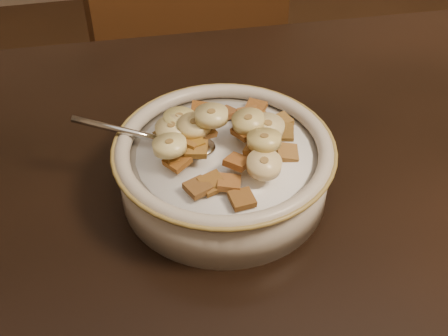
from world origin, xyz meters
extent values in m
cube|color=black|center=(0.00, 0.00, 0.73)|extent=(1.42, 0.94, 0.04)
cube|color=#3C210F|center=(0.08, 0.59, 0.51)|extent=(0.56, 0.56, 1.01)
cylinder|color=#B1A79C|center=(0.00, 0.12, 0.77)|extent=(0.20, 0.20, 0.05)
cylinder|color=white|center=(0.00, 0.12, 0.80)|extent=(0.17, 0.17, 0.00)
ellipsoid|color=#B4B4B4|center=(-0.03, 0.13, 0.80)|extent=(0.06, 0.05, 0.01)
cube|color=brown|center=(-0.03, 0.15, 0.81)|extent=(0.03, 0.03, 0.01)
cube|color=#995527|center=(0.01, 0.09, 0.81)|extent=(0.03, 0.03, 0.01)
cube|color=brown|center=(0.05, 0.18, 0.81)|extent=(0.03, 0.03, 0.01)
cube|color=brown|center=(-0.02, 0.13, 0.82)|extent=(0.03, 0.03, 0.01)
cube|color=brown|center=(0.00, 0.05, 0.81)|extent=(0.02, 0.02, 0.01)
cube|color=olive|center=(0.07, 0.15, 0.81)|extent=(0.02, 0.02, 0.01)
cube|color=brown|center=(-0.05, 0.11, 0.81)|extent=(0.02, 0.02, 0.01)
cube|color=brown|center=(-0.03, 0.15, 0.81)|extent=(0.03, 0.03, 0.01)
cube|color=brown|center=(-0.03, 0.12, 0.82)|extent=(0.03, 0.03, 0.01)
cube|color=brown|center=(-0.03, 0.07, 0.81)|extent=(0.03, 0.03, 0.01)
cube|color=olive|center=(-0.03, 0.11, 0.82)|extent=(0.02, 0.02, 0.01)
cube|color=#8A6019|center=(-0.03, 0.12, 0.82)|extent=(0.02, 0.02, 0.01)
cube|color=brown|center=(-0.05, 0.15, 0.81)|extent=(0.03, 0.03, 0.01)
cube|color=brown|center=(-0.05, 0.10, 0.81)|extent=(0.03, 0.03, 0.01)
cube|color=brown|center=(0.06, 0.10, 0.80)|extent=(0.02, 0.02, 0.01)
cube|color=brown|center=(0.06, 0.13, 0.80)|extent=(0.02, 0.03, 0.01)
cube|color=brown|center=(0.02, 0.18, 0.80)|extent=(0.03, 0.03, 0.01)
cube|color=olive|center=(0.03, 0.14, 0.82)|extent=(0.03, 0.03, 0.01)
cube|color=brown|center=(0.02, 0.13, 0.82)|extent=(0.03, 0.03, 0.01)
cube|color=#9D5F2D|center=(-0.01, 0.07, 0.81)|extent=(0.03, 0.03, 0.01)
cube|color=brown|center=(-0.02, 0.07, 0.81)|extent=(0.03, 0.03, 0.01)
cube|color=brown|center=(0.03, 0.16, 0.81)|extent=(0.03, 0.02, 0.01)
cube|color=#9D591B|center=(0.04, 0.15, 0.81)|extent=(0.03, 0.03, 0.01)
cube|color=#995F21|center=(0.03, 0.10, 0.82)|extent=(0.03, 0.03, 0.01)
cube|color=brown|center=(0.03, 0.09, 0.81)|extent=(0.02, 0.02, 0.01)
cube|color=brown|center=(0.07, 0.14, 0.80)|extent=(0.03, 0.03, 0.01)
cube|color=brown|center=(0.04, 0.17, 0.80)|extent=(0.03, 0.03, 0.01)
cube|color=brown|center=(-0.01, 0.18, 0.81)|extent=(0.03, 0.02, 0.01)
cylinder|color=#CAB989|center=(0.04, 0.12, 0.82)|extent=(0.04, 0.04, 0.01)
cylinder|color=#FCEEA6|center=(-0.05, 0.14, 0.82)|extent=(0.04, 0.04, 0.01)
cylinder|color=beige|center=(-0.05, 0.11, 0.82)|extent=(0.04, 0.04, 0.01)
cylinder|color=#D0C068|center=(0.03, 0.13, 0.83)|extent=(0.04, 0.04, 0.01)
cylinder|color=#E6DB82|center=(-0.04, 0.15, 0.82)|extent=(0.04, 0.04, 0.01)
cylinder|color=tan|center=(-0.01, 0.13, 0.84)|extent=(0.04, 0.04, 0.01)
cylinder|color=#E4CA81|center=(-0.02, 0.13, 0.83)|extent=(0.04, 0.04, 0.01)
cylinder|color=#CFB682|center=(0.03, 0.07, 0.82)|extent=(0.04, 0.04, 0.01)
cylinder|color=#CEBD6F|center=(0.03, 0.10, 0.83)|extent=(0.04, 0.04, 0.02)
camera|label=1|loc=(-0.08, -0.28, 1.15)|focal=45.00mm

